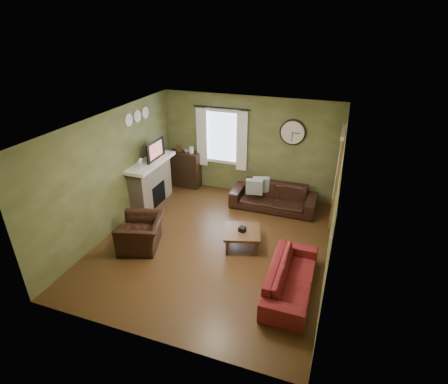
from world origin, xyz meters
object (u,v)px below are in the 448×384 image
(bookshelf, at_px, (185,169))
(sofa_brown, at_px, (273,197))
(coffee_table, at_px, (242,239))
(armchair, at_px, (141,233))
(sofa_red, at_px, (291,278))

(bookshelf, xyz_separation_m, sofa_brown, (2.60, -0.46, -0.20))
(sofa_brown, height_order, coffee_table, sofa_brown)
(bookshelf, height_order, sofa_brown, bookshelf)
(sofa_brown, bearing_deg, armchair, -131.70)
(bookshelf, height_order, coffee_table, bookshelf)
(bookshelf, bearing_deg, sofa_red, -42.89)
(bookshelf, height_order, sofa_red, bookshelf)
(bookshelf, distance_m, sofa_red, 4.80)
(armchair, distance_m, coffee_table, 2.08)
(bookshelf, bearing_deg, coffee_table, -44.42)
(bookshelf, bearing_deg, armchair, -82.75)
(armchair, bearing_deg, coffee_table, 91.10)
(sofa_brown, xyz_separation_m, coffee_table, (-0.26, -1.83, -0.11))
(sofa_brown, bearing_deg, sofa_red, -71.97)
(sofa_red, xyz_separation_m, coffee_table, (-1.18, 0.97, -0.08))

